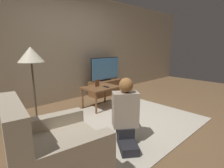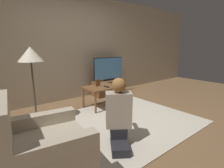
% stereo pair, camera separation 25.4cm
% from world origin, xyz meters
% --- Properties ---
extents(ground_plane, '(10.00, 10.00, 0.00)m').
position_xyz_m(ground_plane, '(0.00, 0.00, 0.00)').
color(ground_plane, brown).
extents(wall_back, '(10.00, 0.06, 2.60)m').
position_xyz_m(wall_back, '(0.00, 1.93, 1.30)').
color(wall_back, tan).
rests_on(wall_back, ground_plane).
extents(rug, '(2.51, 2.08, 0.02)m').
position_xyz_m(rug, '(0.00, 0.00, 0.01)').
color(rug, beige).
rests_on(rug, ground_plane).
extents(tv_stand, '(0.93, 0.37, 0.41)m').
position_xyz_m(tv_stand, '(0.92, 1.59, 0.20)').
color(tv_stand, brown).
rests_on(tv_stand, ground_plane).
extents(tv, '(0.95, 0.08, 0.62)m').
position_xyz_m(tv, '(0.92, 1.60, 0.72)').
color(tv, black).
rests_on(tv, tv_stand).
extents(coffee_table, '(0.72, 0.56, 0.47)m').
position_xyz_m(coffee_table, '(0.15, 0.86, 0.42)').
color(coffee_table, brown).
rests_on(coffee_table, ground_plane).
extents(floor_lamp, '(0.40, 0.40, 1.33)m').
position_xyz_m(floor_lamp, '(-1.23, 0.90, 1.13)').
color(floor_lamp, '#4C4233').
rests_on(floor_lamp, ground_plane).
extents(armchair, '(0.96, 0.93, 0.89)m').
position_xyz_m(armchair, '(-1.57, -0.48, 0.29)').
color(armchair, '#B7A88E').
rests_on(armchair, ground_plane).
extents(person_kneeling, '(0.64, 0.77, 0.92)m').
position_xyz_m(person_kneeling, '(-0.55, -0.50, 0.47)').
color(person_kneeling, '#232328').
rests_on(person_kneeling, rug).
extents(picture_frame, '(0.11, 0.01, 0.15)m').
position_xyz_m(picture_frame, '(0.10, 0.93, 0.55)').
color(picture_frame, brown).
rests_on(picture_frame, coffee_table).
extents(remote, '(0.04, 0.15, 0.02)m').
position_xyz_m(remote, '(0.20, 0.75, 0.48)').
color(remote, black).
rests_on(remote, coffee_table).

